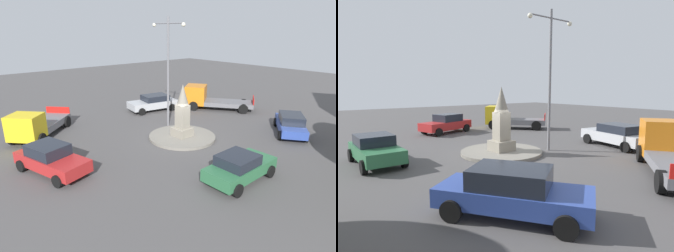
% 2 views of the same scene
% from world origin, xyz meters
% --- Properties ---
extents(ground_plane, '(80.00, 80.00, 0.00)m').
position_xyz_m(ground_plane, '(0.00, 0.00, 0.00)').
color(ground_plane, '#4F4C4C').
extents(traffic_island, '(4.59, 4.59, 0.18)m').
position_xyz_m(traffic_island, '(0.00, 0.00, 0.09)').
color(traffic_island, gray).
rests_on(traffic_island, ground).
extents(monument, '(1.17, 1.17, 3.59)m').
position_xyz_m(monument, '(0.00, 0.00, 1.77)').
color(monument, gray).
rests_on(monument, traffic_island).
extents(streetlamp, '(3.43, 0.28, 8.04)m').
position_xyz_m(streetlamp, '(2.71, -1.03, 4.84)').
color(streetlamp, slate).
rests_on(streetlamp, ground).
extents(car_red_near_island, '(4.58, 2.87, 1.54)m').
position_xyz_m(car_red_near_island, '(0.75, 8.68, 0.78)').
color(car_red_near_island, '#B22323').
rests_on(car_red_near_island, ground).
extents(car_blue_far_side, '(3.94, 4.59, 1.45)m').
position_xyz_m(car_blue_far_side, '(-4.39, -6.52, 0.76)').
color(car_blue_far_side, '#2D479E').
rests_on(car_blue_far_side, ground).
extents(car_green_parked_left, '(2.02, 4.01, 1.44)m').
position_xyz_m(car_green_parked_left, '(-6.18, 1.91, 0.74)').
color(car_green_parked_left, '#2D6B42').
rests_on(car_green_parked_left, ground).
extents(car_silver_passing, '(2.68, 4.62, 1.44)m').
position_xyz_m(car_silver_passing, '(6.95, -2.86, 0.76)').
color(car_silver_passing, '#B7BABF').
rests_on(car_silver_passing, ground).
extents(truck_yellow_parked_right, '(5.08, 5.20, 2.03)m').
position_xyz_m(truck_yellow_parked_right, '(6.40, 7.68, 0.95)').
color(truck_yellow_parked_right, yellow).
rests_on(truck_yellow_parked_right, ground).
extents(truck_orange_approaching, '(6.27, 5.33, 2.14)m').
position_xyz_m(truck_orange_approaching, '(4.14, -7.21, 1.00)').
color(truck_orange_approaching, orange).
rests_on(truck_orange_approaching, ground).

